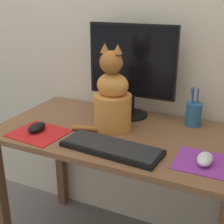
{
  "coord_description": "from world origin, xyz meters",
  "views": [
    {
      "loc": [
        0.52,
        -1.18,
        1.31
      ],
      "look_at": [
        0.01,
        -0.08,
        0.85
      ],
      "focal_mm": 50.0,
      "sensor_mm": 36.0,
      "label": 1
    }
  ],
  "objects_px": {
    "computer_mouse_left": "(37,127)",
    "cat": "(112,98)",
    "monitor": "(132,67)",
    "computer_mouse_right": "(205,159)",
    "pen_cup": "(194,114)",
    "keyboard": "(111,147)"
  },
  "relations": [
    {
      "from": "computer_mouse_left",
      "to": "cat",
      "type": "distance_m",
      "value": 0.36
    },
    {
      "from": "cat",
      "to": "pen_cup",
      "type": "bearing_deg",
      "value": 35.28
    },
    {
      "from": "computer_mouse_right",
      "to": "cat",
      "type": "relative_size",
      "value": 0.24
    },
    {
      "from": "computer_mouse_left",
      "to": "pen_cup",
      "type": "xyz_separation_m",
      "value": [
        0.62,
        0.37,
        0.03
      ]
    },
    {
      "from": "monitor",
      "to": "cat",
      "type": "bearing_deg",
      "value": -95.74
    },
    {
      "from": "monitor",
      "to": "computer_mouse_left",
      "type": "relative_size",
      "value": 4.5
    },
    {
      "from": "pen_cup",
      "to": "monitor",
      "type": "bearing_deg",
      "value": -178.37
    },
    {
      "from": "cat",
      "to": "computer_mouse_right",
      "type": "bearing_deg",
      "value": -14.79
    },
    {
      "from": "keyboard",
      "to": "computer_mouse_right",
      "type": "bearing_deg",
      "value": 10.8
    },
    {
      "from": "cat",
      "to": "keyboard",
      "type": "bearing_deg",
      "value": -61.16
    },
    {
      "from": "monitor",
      "to": "pen_cup",
      "type": "height_order",
      "value": "monitor"
    },
    {
      "from": "computer_mouse_right",
      "to": "monitor",
      "type": "bearing_deg",
      "value": 141.05
    },
    {
      "from": "keyboard",
      "to": "computer_mouse_left",
      "type": "bearing_deg",
      "value": -178.67
    },
    {
      "from": "computer_mouse_left",
      "to": "pen_cup",
      "type": "relative_size",
      "value": 0.55
    },
    {
      "from": "computer_mouse_left",
      "to": "pen_cup",
      "type": "bearing_deg",
      "value": 31.06
    },
    {
      "from": "monitor",
      "to": "pen_cup",
      "type": "distance_m",
      "value": 0.37
    },
    {
      "from": "computer_mouse_right",
      "to": "pen_cup",
      "type": "xyz_separation_m",
      "value": [
        -0.11,
        0.35,
        0.03
      ]
    },
    {
      "from": "keyboard",
      "to": "cat",
      "type": "bearing_deg",
      "value": 118.24
    },
    {
      "from": "computer_mouse_left",
      "to": "cat",
      "type": "relative_size",
      "value": 0.26
    },
    {
      "from": "computer_mouse_right",
      "to": "computer_mouse_left",
      "type": "bearing_deg",
      "value": -178.34
    },
    {
      "from": "cat",
      "to": "computer_mouse_left",
      "type": "bearing_deg",
      "value": -143.35
    },
    {
      "from": "keyboard",
      "to": "computer_mouse_left",
      "type": "relative_size",
      "value": 4.11
    }
  ]
}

